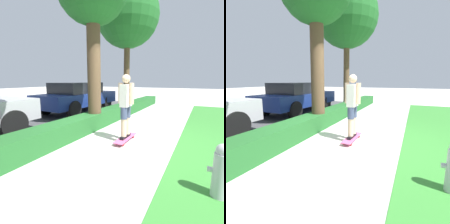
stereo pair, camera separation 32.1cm
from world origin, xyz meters
The scene contains 7 objects.
ground_plane centered at (0.00, 0.00, 0.00)m, with size 60.00×60.00×0.00m, color beige.
street_asphalt centered at (0.00, 4.20, 0.00)m, with size 14.75×5.00×0.01m.
hedge_row centered at (0.00, 1.60, 0.24)m, with size 14.75×0.60×0.48m.
skateboard centered at (-0.10, 0.19, 0.08)m, with size 0.96×0.24×0.10m.
skater_person centered at (-0.10, 0.19, 0.93)m, with size 0.48×0.40×1.56m.
tree_far centered at (3.87, 1.88, 4.34)m, with size 2.84×2.84×5.79m.
parked_car_middle centered at (2.66, 3.86, 0.75)m, with size 4.29×1.88×1.40m.
Camera 2 is at (-4.12, -1.19, 1.53)m, focal length 28.00 mm.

